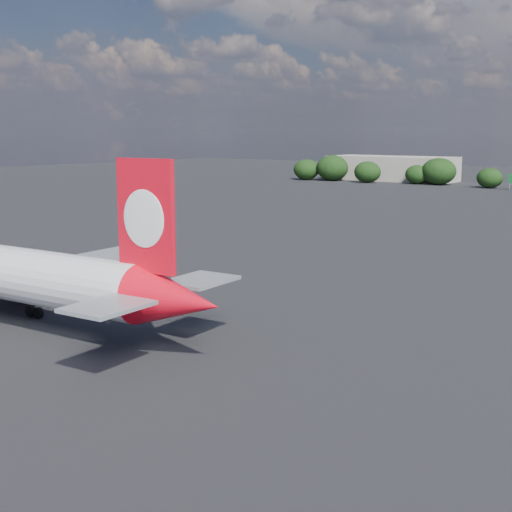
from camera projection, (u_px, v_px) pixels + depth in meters
The scene contains 3 objects.
ground at pixel (378, 253), 95.90m from camera, with size 500.00×500.00×0.00m, color black.
qantas_airliner at pixel (0, 273), 60.17m from camera, with size 43.96×41.82×14.34m.
terminal_building at pixel (392, 168), 237.35m from camera, with size 42.00×16.00×8.00m.
Camera 1 is at (44.41, -25.06, 16.19)m, focal length 50.00 mm.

